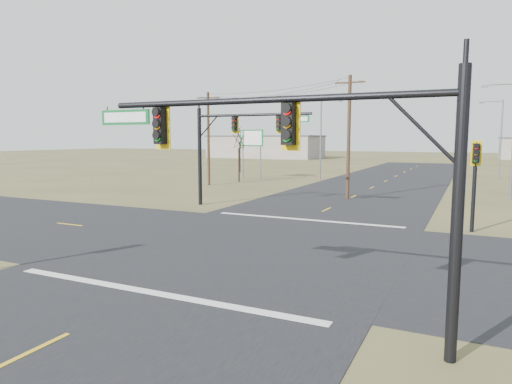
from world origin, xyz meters
TOP-DOWN VIEW (x-y plane):
  - ground at (0.00, 0.00)m, footprint 320.00×320.00m
  - road_ew at (0.00, 0.00)m, footprint 160.00×14.00m
  - road_ns at (0.00, 0.00)m, footprint 14.00×160.00m
  - stop_bar_near at (0.00, -7.50)m, footprint 12.00×0.40m
  - stop_bar_far at (0.00, 7.50)m, footprint 12.00×0.40m
  - mast_arm_near at (5.17, -8.25)m, footprint 10.33×0.47m
  - mast_arm_far at (-6.63, 10.38)m, footprint 9.04×0.43m
  - pedestal_signal_ne at (9.38, 7.87)m, footprint 0.63×0.56m
  - utility_pole_near at (-0.17, 18.54)m, footprint 2.50×0.29m
  - utility_pole_far at (-16.60, 23.20)m, footprint 2.35×0.87m
  - highway_sign at (-15.73, 32.00)m, footprint 3.26×0.43m
  - streetlight_a at (11.93, 23.53)m, footprint 2.67×0.26m
  - streetlight_b at (11.99, 45.32)m, footprint 2.74×0.35m
  - streetlight_c at (-7.52, 34.88)m, footprint 2.74×0.36m
  - bare_tree_a at (-15.40, 27.97)m, footprint 2.74×2.74m
  - bare_tree_b at (-22.19, 41.21)m, footprint 3.04×3.04m
  - warehouse_left at (-40.00, 90.00)m, footprint 28.00×14.00m

SIDE VIEW (x-z plane):
  - ground at x=0.00m, z-range 0.00..0.00m
  - road_ew at x=0.00m, z-range 0.00..0.02m
  - road_ns at x=0.00m, z-range 0.00..0.02m
  - stop_bar_near at x=0.00m, z-range 0.03..0.03m
  - stop_bar_far at x=0.00m, z-range 0.03..0.03m
  - warehouse_left at x=-40.00m, z-range 0.00..5.50m
  - pedestal_signal_ne at x=9.38m, z-range 1.05..6.03m
  - highway_sign at x=-15.73m, z-range 1.27..7.40m
  - mast_arm_near at x=5.17m, z-range 1.53..8.18m
  - bare_tree_a at x=-15.40m, z-range 1.80..8.00m
  - utility_pole_far at x=-16.60m, z-range 0.18..10.12m
  - mast_arm_far at x=-6.63m, z-range 1.62..8.94m
  - utility_pole_near at x=-0.17m, z-range 0.18..10.38m
  - streetlight_a at x=11.93m, z-range 0.59..10.22m
  - streetlight_c at x=-7.52m, z-range 0.60..10.39m
  - streetlight_b at x=11.99m, z-range 0.60..10.40m
  - bare_tree_b at x=-22.19m, z-range 2.12..9.21m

